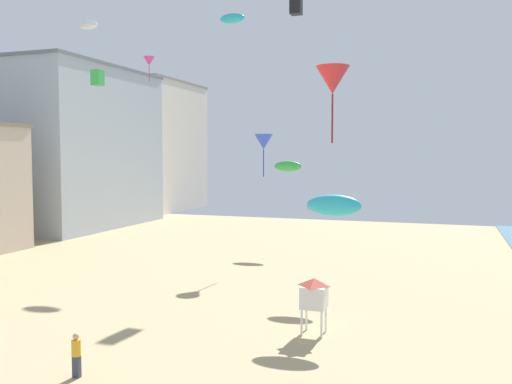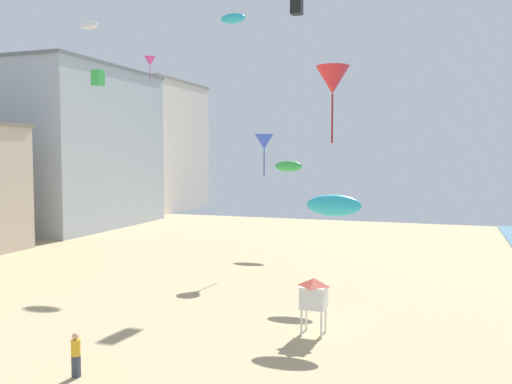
{
  "view_description": "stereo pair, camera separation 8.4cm",
  "coord_description": "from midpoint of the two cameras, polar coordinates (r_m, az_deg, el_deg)",
  "views": [
    {
      "loc": [
        16.32,
        -7.35,
        8.05
      ],
      "look_at": [
        7.35,
        18.73,
        6.2
      ],
      "focal_mm": 38.65,
      "sensor_mm": 36.0,
      "label": 1
    },
    {
      "loc": [
        16.4,
        -7.32,
        8.05
      ],
      "look_at": [
        7.35,
        18.73,
        6.2
      ],
      "focal_mm": 38.65,
      "sensor_mm": 36.0,
      "label": 2
    }
  ],
  "objects": [
    {
      "name": "kite_black_box",
      "position": [
        45.08,
        4.29,
        18.68
      ],
      "size": [
        0.86,
        0.86,
        1.35
      ],
      "color": "black"
    },
    {
      "name": "boardwalk_hotel_far",
      "position": [
        83.14,
        -10.51,
        4.66
      ],
      "size": [
        10.81,
        16.36,
        18.69
      ],
      "color": "silver",
      "rests_on": "ground"
    },
    {
      "name": "kite_green_box",
      "position": [
        34.05,
        -15.98,
        11.29
      ],
      "size": [
        0.58,
        0.58,
        0.91
      ],
      "color": "green"
    },
    {
      "name": "kite_cyan_parafoil",
      "position": [
        26.77,
        8.13,
        -1.38
      ],
      "size": [
        2.66,
        0.74,
        1.04
      ],
      "color": "#2DB7CC"
    },
    {
      "name": "kite_magenta_parafoil",
      "position": [
        31.83,
        7.38,
        -1.51
      ],
      "size": [
        2.3,
        0.64,
        0.89
      ],
      "color": "#DB3D9E"
    },
    {
      "name": "kite_blue_delta",
      "position": [
        40.63,
        0.9,
        5.21
      ],
      "size": [
        1.38,
        1.38,
        3.14
      ],
      "color": "blue"
    },
    {
      "name": "lifeguard_stand",
      "position": [
        25.24,
        6.1,
        -10.43
      ],
      "size": [
        1.1,
        1.1,
        2.55
      ],
      "rotation": [
        0.0,
        0.0,
        -0.3
      ],
      "color": "white",
      "rests_on": "ground"
    },
    {
      "name": "kite_magenta_delta",
      "position": [
        51.63,
        -10.88,
        13.15
      ],
      "size": [
        0.99,
        0.99,
        2.24
      ],
      "color": "#DB3D9E"
    },
    {
      "name": "kite_white_parafoil",
      "position": [
        48.93,
        -16.82,
        16.19
      ],
      "size": [
        1.73,
        0.48,
        0.67
      ],
      "color": "white"
    },
    {
      "name": "kite_flyer",
      "position": [
        21.74,
        -18.04,
        -15.5
      ],
      "size": [
        0.34,
        0.34,
        1.64
      ],
      "rotation": [
        0.0,
        0.0,
        3.8
      ],
      "color": "#383D4C",
      "rests_on": "ground"
    },
    {
      "name": "boardwalk_hotel_mid",
      "position": [
        66.46,
        -19.1,
        4.35
      ],
      "size": [
        14.76,
        19.93,
        17.79
      ],
      "color": "#ADB7C1",
      "rests_on": "ground"
    },
    {
      "name": "kite_cyan_parafoil_2",
      "position": [
        49.29,
        -2.35,
        17.52
      ],
      "size": [
        2.22,
        0.62,
        0.86
      ],
      "color": "#2DB7CC"
    },
    {
      "name": "kite_green_parafoil",
      "position": [
        47.33,
        3.43,
        2.67
      ],
      "size": [
        2.4,
        0.67,
        0.93
      ],
      "color": "green"
    },
    {
      "name": "kite_red_delta",
      "position": [
        26.35,
        8.02,
        11.39
      ],
      "size": [
        1.57,
        1.57,
        3.58
      ],
      "color": "red"
    }
  ]
}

